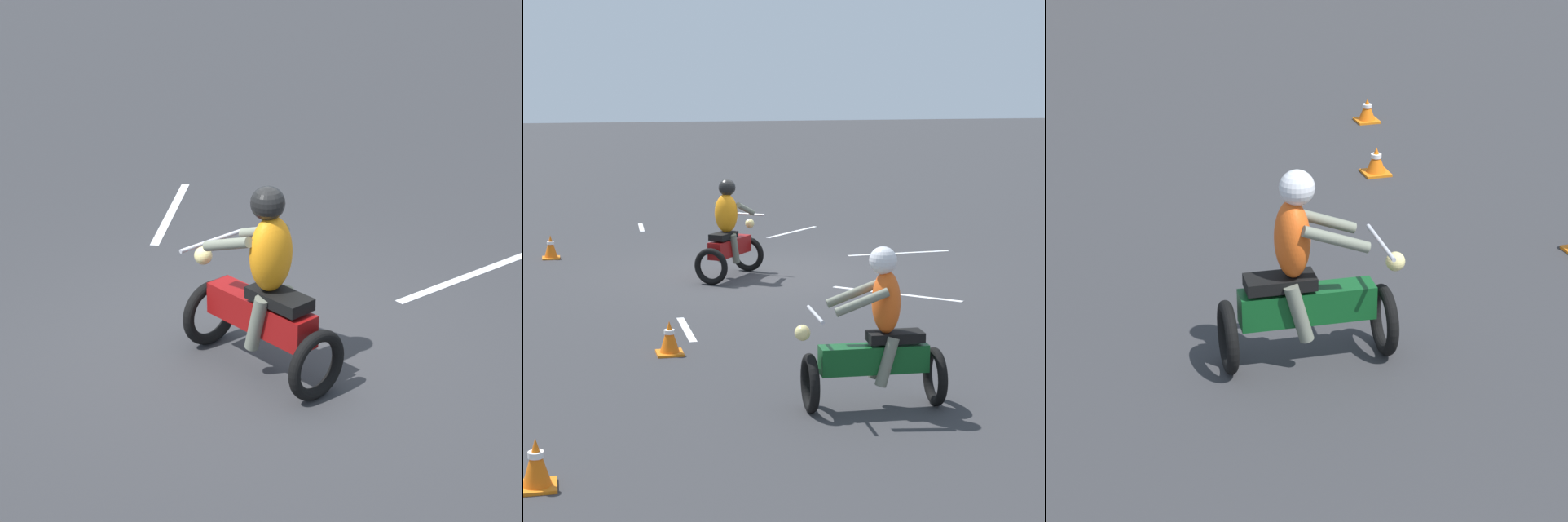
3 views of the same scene
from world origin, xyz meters
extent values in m
plane|color=#333335|center=(0.00, 0.00, 0.00)|extent=(120.00, 120.00, 0.00)
torus|color=black|center=(0.08, -0.39, 0.30)|extent=(0.53, 0.45, 0.60)
torus|color=black|center=(0.88, 0.63, 0.30)|extent=(0.53, 0.45, 0.60)
cube|color=maroon|center=(0.48, 0.12, 0.52)|extent=(0.87, 1.01, 0.28)
cube|color=black|center=(0.62, 0.29, 0.74)|extent=(0.55, 0.60, 0.10)
cylinder|color=silver|center=(0.11, -0.35, 1.00)|extent=(0.57, 0.46, 0.04)
sphere|color=#F2E08C|center=(0.03, -0.45, 0.82)|extent=(0.22, 0.22, 0.16)
ellipsoid|color=orange|center=(0.55, 0.21, 1.10)|extent=(0.49, 0.47, 0.64)
cylinder|color=slate|center=(0.21, 0.10, 1.15)|extent=(0.41, 0.49, 0.27)
cylinder|color=slate|center=(0.53, -0.14, 1.15)|extent=(0.41, 0.49, 0.27)
cylinder|color=slate|center=(0.43, 0.29, 0.52)|extent=(0.25, 0.27, 0.51)
cylinder|color=slate|center=(0.65, 0.11, 0.52)|extent=(0.25, 0.27, 0.51)
sphere|color=black|center=(0.53, 0.18, 1.52)|extent=(0.39, 0.39, 0.28)
torus|color=black|center=(0.92, 7.12, 0.30)|extent=(0.13, 0.60, 0.60)
torus|color=black|center=(-0.37, 7.19, 0.30)|extent=(0.13, 0.60, 0.60)
cube|color=#0F4C1E|center=(0.27, 7.15, 0.52)|extent=(1.11, 0.30, 0.28)
cube|color=black|center=(0.05, 7.16, 0.74)|extent=(0.57, 0.29, 0.10)
cylinder|color=silver|center=(0.87, 7.12, 1.00)|extent=(0.07, 0.70, 0.04)
sphere|color=#F2E08C|center=(1.00, 7.11, 0.82)|extent=(0.17, 0.17, 0.16)
ellipsoid|color=#EA5919|center=(0.15, 7.16, 1.10)|extent=(0.30, 0.41, 0.64)
cylinder|color=slate|center=(0.44, 6.94, 1.15)|extent=(0.55, 0.12, 0.27)
cylinder|color=slate|center=(0.47, 7.34, 1.15)|extent=(0.55, 0.12, 0.27)
cylinder|color=slate|center=(0.17, 7.02, 0.52)|extent=(0.25, 0.13, 0.51)
cylinder|color=slate|center=(0.18, 7.30, 0.52)|extent=(0.25, 0.13, 0.51)
sphere|color=silver|center=(0.19, 7.16, 1.52)|extent=(0.29, 0.29, 0.28)
cube|color=orange|center=(3.58, 8.47, 0.01)|extent=(0.32, 0.32, 0.03)
cone|color=orange|center=(3.58, 8.47, 0.23)|extent=(0.24, 0.24, 0.40)
cylinder|color=white|center=(3.58, 8.47, 0.29)|extent=(0.13, 0.13, 0.05)
cube|color=orange|center=(2.04, 4.65, 0.01)|extent=(0.32, 0.32, 0.03)
cone|color=orange|center=(2.04, 4.65, 0.22)|extent=(0.24, 0.24, 0.38)
cylinder|color=white|center=(2.04, 4.65, 0.28)|extent=(0.13, 0.13, 0.05)
cube|color=orange|center=(3.38, -2.42, 0.01)|extent=(0.32, 0.32, 0.03)
cone|color=orange|center=(3.38, -2.42, 0.23)|extent=(0.24, 0.24, 0.41)
cylinder|color=white|center=(3.38, -2.42, 0.29)|extent=(0.13, 0.13, 0.05)
cube|color=silver|center=(1.67, 3.48, 0.00)|extent=(0.10, 1.35, 0.01)
cube|color=silver|center=(-1.79, 1.99, 0.00)|extent=(1.64, 1.56, 0.01)
cube|color=silver|center=(-3.07, -1.49, 0.00)|extent=(2.05, 0.20, 0.01)
cube|color=silver|center=(-1.73, -4.57, 0.00)|extent=(1.46, 1.42, 0.01)
cube|color=silver|center=(1.40, -5.99, 0.00)|extent=(0.17, 1.22, 0.01)
camera|label=1|loc=(7.95, 1.25, 4.27)|focal=70.00mm
camera|label=2|loc=(3.40, 16.55, 3.31)|focal=70.00mm
camera|label=3|loc=(-1.77, 0.18, 4.21)|focal=70.00mm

